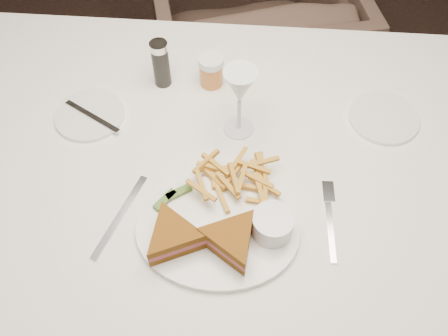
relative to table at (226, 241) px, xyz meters
The scene contains 3 objects.
table is the anchor object (origin of this frame).
chair_far 0.89m from the table, 90.84° to the left, with size 0.70×0.66×0.72m, color #48352C.
table_setting 0.42m from the table, 92.38° to the right, with size 0.83×0.57×0.18m.
Camera 1 is at (-0.24, -0.31, 1.62)m, focal length 40.00 mm.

